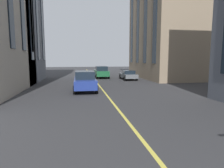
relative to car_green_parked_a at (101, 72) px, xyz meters
The scene contains 6 objects.
lane_centre_line 13.02m from the car_green_parked_a, behind, with size 80.00×0.16×0.01m.
car_green_parked_a is the anchor object (origin of this frame).
car_grey_mid 4.92m from the car_green_parked_a, 133.59° to the right, with size 4.40×1.95×1.37m.
car_white_far 7.78m from the car_green_parked_a, ahead, with size 4.40×1.95×1.37m.
car_blue_parked_b 13.07m from the car_green_parked_a, 166.44° to the left, with size 4.70×2.14×1.88m.
building_right_far 14.66m from the car_green_parked_a, 96.10° to the right, with size 14.54×12.60×17.36m.
Camera 1 is at (2.11, 2.27, 2.97)m, focal length 30.84 mm.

